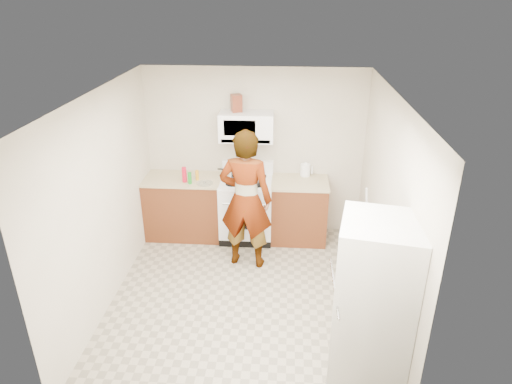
# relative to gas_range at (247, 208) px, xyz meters

# --- Properties ---
(floor) EXTENTS (3.60, 3.60, 0.00)m
(floor) POSITION_rel_gas_range_xyz_m (0.10, -1.48, -0.49)
(floor) COLOR gray
(floor) RESTS_ON ground
(back_wall) EXTENTS (3.20, 0.02, 2.50)m
(back_wall) POSITION_rel_gas_range_xyz_m (0.10, 0.31, 0.76)
(back_wall) COLOR beige
(back_wall) RESTS_ON floor
(right_wall) EXTENTS (0.02, 3.60, 2.50)m
(right_wall) POSITION_rel_gas_range_xyz_m (1.69, -1.48, 0.76)
(right_wall) COLOR beige
(right_wall) RESTS_ON floor
(cabinet_left) EXTENTS (1.12, 0.62, 0.90)m
(cabinet_left) POSITION_rel_gas_range_xyz_m (-0.94, 0.01, -0.04)
(cabinet_left) COLOR brown
(cabinet_left) RESTS_ON floor
(counter_left) EXTENTS (1.14, 0.64, 0.03)m
(counter_left) POSITION_rel_gas_range_xyz_m (-0.94, 0.01, 0.43)
(counter_left) COLOR tan
(counter_left) RESTS_ON cabinet_left
(cabinet_right) EXTENTS (0.80, 0.62, 0.90)m
(cabinet_right) POSITION_rel_gas_range_xyz_m (0.78, 0.01, -0.04)
(cabinet_right) COLOR brown
(cabinet_right) RESTS_ON floor
(counter_right) EXTENTS (0.82, 0.64, 0.03)m
(counter_right) POSITION_rel_gas_range_xyz_m (0.78, 0.01, 0.43)
(counter_right) COLOR tan
(counter_right) RESTS_ON cabinet_right
(gas_range) EXTENTS (0.76, 0.65, 1.13)m
(gas_range) POSITION_rel_gas_range_xyz_m (0.00, 0.00, 0.00)
(gas_range) COLOR white
(gas_range) RESTS_ON floor
(microwave) EXTENTS (0.76, 0.38, 0.40)m
(microwave) POSITION_rel_gas_range_xyz_m (0.00, 0.13, 1.21)
(microwave) COLOR white
(microwave) RESTS_ON back_wall
(person) EXTENTS (0.75, 0.55, 1.92)m
(person) POSITION_rel_gas_range_xyz_m (0.06, -0.72, 0.47)
(person) COLOR tan
(person) RESTS_ON floor
(fridge) EXTENTS (0.82, 0.82, 1.70)m
(fridge) POSITION_rel_gas_range_xyz_m (1.41, -2.62, 0.36)
(fridge) COLOR white
(fridge) RESTS_ON floor
(kettle) EXTENTS (0.17, 0.17, 0.18)m
(kettle) POSITION_rel_gas_range_xyz_m (0.86, 0.23, 0.54)
(kettle) COLOR white
(kettle) RESTS_ON counter_right
(jug) EXTENTS (0.18, 0.18, 0.24)m
(jug) POSITION_rel_gas_range_xyz_m (-0.14, 0.17, 1.53)
(jug) COLOR maroon
(jug) RESTS_ON microwave
(saucepan) EXTENTS (0.22, 0.22, 0.11)m
(saucepan) POSITION_rel_gas_range_xyz_m (-0.21, 0.12, 0.53)
(saucepan) COLOR silver
(saucepan) RESTS_ON gas_range
(tray) EXTENTS (0.25, 0.17, 0.05)m
(tray) POSITION_rel_gas_range_xyz_m (0.06, -0.09, 0.47)
(tray) COLOR white
(tray) RESTS_ON gas_range
(bottle_spray) EXTENTS (0.08, 0.08, 0.22)m
(bottle_spray) POSITION_rel_gas_range_xyz_m (-0.88, -0.13, 0.56)
(bottle_spray) COLOR red
(bottle_spray) RESTS_ON counter_left
(bottle_hot_sauce) EXTENTS (0.06, 0.06, 0.15)m
(bottle_hot_sauce) POSITION_rel_gas_range_xyz_m (-0.71, -0.05, 0.52)
(bottle_hot_sauce) COLOR orange
(bottle_hot_sauce) RESTS_ON counter_left
(bottle_green_cap) EXTENTS (0.06, 0.06, 0.17)m
(bottle_green_cap) POSITION_rel_gas_range_xyz_m (-0.79, -0.19, 0.53)
(bottle_green_cap) COLOR #17811D
(bottle_green_cap) RESTS_ON counter_left
(pot_lid) EXTENTS (0.26, 0.26, 0.01)m
(pot_lid) POSITION_rel_gas_range_xyz_m (-0.58, -0.17, 0.46)
(pot_lid) COLOR silver
(pot_lid) RESTS_ON counter_left
(broom) EXTENTS (0.19, 0.22, 1.22)m
(broom) POSITION_rel_gas_range_xyz_m (1.65, -0.74, 0.13)
(broom) COLOR white
(broom) RESTS_ON floor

